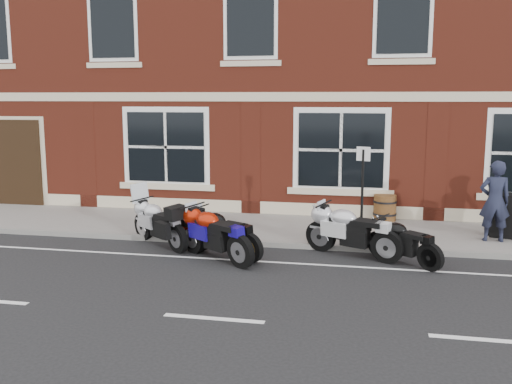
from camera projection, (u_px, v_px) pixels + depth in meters
ground at (253, 264)px, 11.71m from camera, size 80.00×80.00×0.00m
sidewalk at (277, 229)px, 14.60m from camera, size 30.00×3.00×0.12m
kerb at (266, 244)px, 13.07m from camera, size 30.00×0.16×0.12m
pub_building at (311, 25)px, 20.88m from camera, size 24.00×12.00×12.00m
moto_touring_silver at (159, 221)px, 13.09m from camera, size 1.76×1.42×1.40m
moto_sport_red at (216, 233)px, 11.94m from camera, size 1.92×1.42×1.01m
moto_sport_black at (223, 232)px, 12.19m from camera, size 1.93×1.11×0.95m
moto_sport_silver at (352, 230)px, 12.18m from camera, size 2.11×1.12×1.02m
moto_naked_black at (403, 240)px, 11.69m from camera, size 1.48×1.33×0.84m
pedestrian_left at (495, 201)px, 12.96m from camera, size 0.69×0.46×1.86m
a_board_sign at (503, 216)px, 13.28m from camera, size 0.73×0.57×1.07m
barrel_planter at (385, 208)px, 15.26m from camera, size 0.62×0.62×0.69m
parking_sign at (362, 189)px, 12.62m from camera, size 0.30×0.12×2.19m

